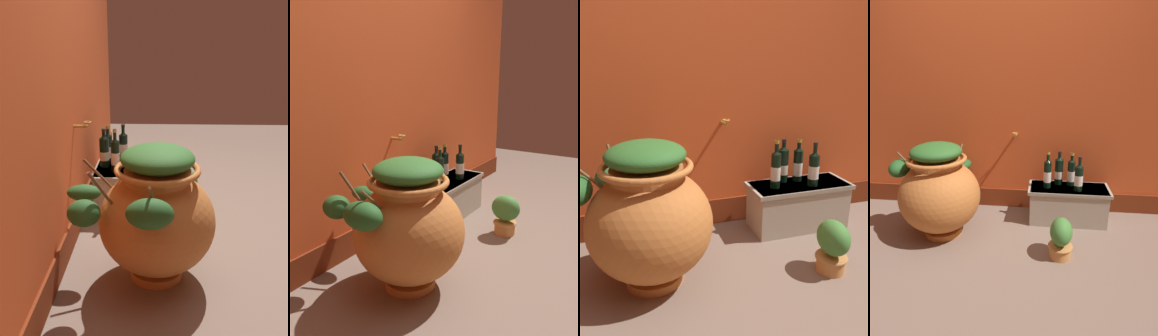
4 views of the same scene
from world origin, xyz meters
TOP-DOWN VIEW (x-y plane):
  - ground_plane at (0.00, 0.00)m, footprint 7.00×7.00m
  - back_wall at (0.00, 1.20)m, footprint 4.40×0.33m
  - terracotta_urn at (-0.52, 0.52)m, footprint 0.78×0.89m
  - stone_ledge at (0.60, 0.86)m, footprint 0.75×0.32m
  - wine_bottle_left at (0.40, 0.85)m, footprint 0.07×0.07m
  - wine_bottle_middle at (0.68, 0.81)m, footprint 0.08×0.08m
  - wine_bottle_right at (0.51, 0.95)m, footprint 0.08×0.08m
  - wine_bottle_back at (0.62, 0.93)m, footprint 0.07×0.07m
  - potted_shrub at (0.51, 0.29)m, footprint 0.19×0.24m

SIDE VIEW (x-z plane):
  - ground_plane at x=0.00m, z-range 0.00..0.00m
  - potted_shrub at x=0.51m, z-range 0.01..0.34m
  - stone_ledge at x=0.60m, z-range 0.01..0.36m
  - terracotta_urn at x=-0.52m, z-range 0.00..0.83m
  - wine_bottle_back at x=0.62m, z-range 0.32..0.63m
  - wine_bottle_middle at x=0.68m, z-range 0.32..0.63m
  - wine_bottle_right at x=0.51m, z-range 0.32..0.64m
  - wine_bottle_left at x=0.40m, z-range 0.31..0.66m
  - back_wall at x=0.00m, z-range -0.01..2.59m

